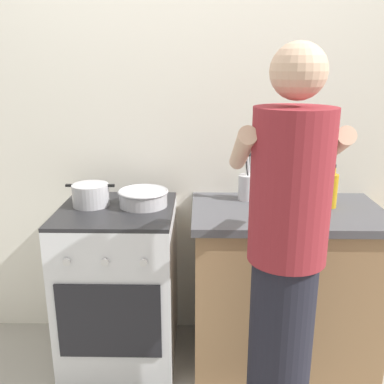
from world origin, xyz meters
TOP-DOWN VIEW (x-y plane):
  - ground at (0.00, 0.00)m, footprint 6.00×6.00m
  - back_wall at (0.20, 0.50)m, footprint 3.20×0.10m
  - countertop at (0.55, 0.15)m, footprint 1.00×0.60m
  - stove_range at (-0.35, 0.15)m, footprint 0.60×0.62m
  - pot at (-0.49, 0.20)m, footprint 0.26×0.19m
  - mixing_bowl at (-0.21, 0.20)m, footprint 0.27×0.27m
  - utensil_crock at (0.35, 0.32)m, footprint 0.10×0.10m
  - oil_bottle at (0.78, 0.19)m, footprint 0.07×0.07m
  - person at (0.42, -0.44)m, footprint 0.41×0.50m

SIDE VIEW (x-z plane):
  - ground at x=0.00m, z-range 0.00..0.00m
  - stove_range at x=-0.35m, z-range 0.00..0.90m
  - countertop at x=0.55m, z-range 0.00..0.90m
  - person at x=0.42m, z-range 0.01..1.71m
  - mixing_bowl at x=-0.21m, z-range 0.90..0.99m
  - pot at x=-0.49m, z-range 0.90..1.02m
  - oil_bottle at x=0.78m, z-range 0.88..1.11m
  - utensil_crock at x=0.35m, z-range 0.85..1.15m
  - back_wall at x=0.20m, z-range 0.00..2.50m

